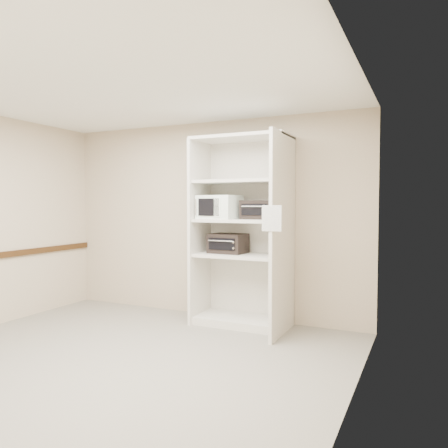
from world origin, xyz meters
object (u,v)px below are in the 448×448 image
at_px(toaster_oven_upper, 259,210).
at_px(toaster_oven_lower, 228,243).
at_px(shelving_unit, 245,238).
at_px(microwave, 219,207).

relative_size(toaster_oven_upper, toaster_oven_lower, 0.90).
bearing_deg(toaster_oven_lower, shelving_unit, -2.37).
xyz_separation_m(microwave, toaster_oven_upper, (0.51, 0.10, -0.03)).
xyz_separation_m(shelving_unit, toaster_oven_upper, (0.17, 0.05, 0.36)).
bearing_deg(microwave, toaster_oven_upper, 18.72).
bearing_deg(toaster_oven_upper, toaster_oven_lower, -177.81).
bearing_deg(shelving_unit, microwave, -170.81).
relative_size(microwave, toaster_oven_lower, 1.11).
bearing_deg(shelving_unit, toaster_oven_lower, 174.31).
distance_m(microwave, toaster_oven_upper, 0.52).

